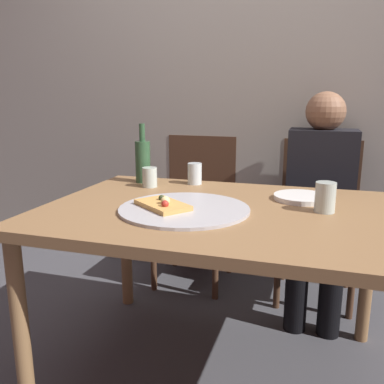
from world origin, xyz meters
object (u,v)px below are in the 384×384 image
wine_glass (325,197)px  chair_right (318,208)px  guest_in_sweater (320,193)px  dining_table (217,226)px  tumbler_near (150,177)px  pizza_tray (184,209)px  wine_bottle (143,160)px  chair_left (197,199)px  plate_stack (301,197)px  pizza_slice_last (163,204)px  tumbler_far (195,174)px

wine_glass → chair_right: 0.86m
chair_right → guest_in_sweater: (0.00, -0.15, 0.13)m
dining_table → tumbler_near: (-0.40, 0.27, 0.12)m
dining_table → chair_right: chair_right is taller
pizza_tray → chair_right: 1.10m
wine_bottle → tumbler_near: bearing=-51.0°
pizza_tray → chair_right: bearing=62.7°
chair_right → guest_in_sweater: bearing=90.0°
wine_bottle → chair_left: (0.13, 0.52, -0.32)m
wine_glass → plate_stack: size_ratio=0.50×
pizza_tray → plate_stack: size_ratio=2.21×
guest_in_sweater → wine_glass: bearing=91.2°
tumbler_near → wine_glass: 0.82m
chair_left → guest_in_sweater: size_ratio=0.77×
pizza_slice_last → tumbler_near: bearing=119.6°
chair_left → guest_in_sweater: guest_in_sweater is taller
wine_bottle → plate_stack: wine_bottle is taller
pizza_slice_last → wine_glass: 0.61m
chair_left → guest_in_sweater: bearing=168.3°
pizza_tray → wine_bottle: (-0.36, 0.44, 0.11)m
plate_stack → tumbler_near: bearing=176.6°
pizza_tray → guest_in_sweater: size_ratio=0.43×
dining_table → plate_stack: plate_stack is taller
plate_stack → guest_in_sweater: bearing=81.1°
pizza_tray → tumbler_near: bearing=129.8°
pizza_tray → plate_stack: bearing=36.1°
wine_bottle → tumbler_far: 0.27m
plate_stack → tumbler_far: bearing=162.0°
wine_bottle → guest_in_sweater: bearing=23.4°
guest_in_sweater → dining_table: bearing=62.4°
pizza_slice_last → plate_stack: pizza_slice_last is taller
chair_left → tumbler_far: bearing=105.1°
pizza_slice_last → guest_in_sweater: bearing=55.4°
pizza_slice_last → dining_table: bearing=27.0°
pizza_tray → chair_left: size_ratio=0.56×
dining_table → pizza_slice_last: (-0.19, -0.10, 0.10)m
wine_glass → guest_in_sweater: bearing=91.2°
tumbler_far → plate_stack: size_ratio=0.46×
tumbler_far → guest_in_sweater: (0.60, 0.34, -0.13)m
dining_table → wine_bottle: bearing=142.6°
plate_stack → chair_right: size_ratio=0.25×
pizza_slice_last → chair_right: 1.16m
chair_right → dining_table: bearing=66.6°
wine_glass → guest_in_sweater: 0.69m
wine_bottle → tumbler_far: size_ratio=2.82×
wine_glass → tumbler_far: bearing=151.3°
pizza_slice_last → chair_right: bearing=59.7°
dining_table → tumbler_near: bearing=145.9°
chair_right → pizza_tray: bearing=62.7°
dining_table → chair_left: bearing=111.3°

